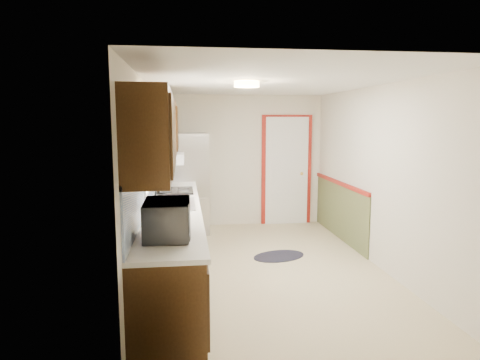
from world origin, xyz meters
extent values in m
cube|color=tan|center=(0.00, 0.00, 0.00)|extent=(3.20, 5.20, 0.12)
cube|color=white|center=(0.00, 0.00, 2.40)|extent=(3.20, 5.20, 0.12)
cube|color=beige|center=(0.00, 2.50, 1.20)|extent=(3.20, 0.10, 2.40)
cube|color=beige|center=(0.00, -2.50, 1.20)|extent=(3.20, 0.10, 2.40)
cube|color=beige|center=(-1.50, 0.00, 1.20)|extent=(0.10, 5.20, 2.40)
cube|color=beige|center=(1.50, 0.00, 1.20)|extent=(0.10, 5.20, 2.40)
cube|color=#311C0B|center=(-1.20, -0.30, 0.45)|extent=(0.60, 4.00, 0.90)
cube|color=white|center=(-1.19, -0.30, 0.92)|extent=(0.63, 4.00, 0.04)
cube|color=#5C8FE1|center=(-1.49, -0.30, 1.22)|extent=(0.02, 4.00, 0.55)
cube|color=#311C0B|center=(-1.32, -1.60, 1.83)|extent=(0.35, 1.40, 0.75)
cube|color=#311C0B|center=(-1.32, 1.10, 1.83)|extent=(0.35, 1.20, 0.75)
cube|color=white|center=(-1.49, -0.20, 1.62)|extent=(0.02, 1.00, 0.90)
cube|color=#DB4C29|center=(-1.44, -0.20, 1.97)|extent=(0.05, 1.12, 0.24)
cube|color=#B7B7BC|center=(-1.19, -0.20, 0.95)|extent=(0.52, 0.82, 0.02)
cube|color=white|center=(-1.27, 1.15, 1.38)|extent=(0.45, 0.60, 0.15)
cube|color=maroon|center=(0.85, 2.47, 1.00)|extent=(0.94, 0.05, 2.08)
cube|color=white|center=(0.85, 2.44, 1.00)|extent=(0.80, 0.04, 2.00)
cube|color=#525932|center=(1.49, 1.35, 0.45)|extent=(0.02, 2.30, 0.90)
cube|color=maroon|center=(1.48, 1.35, 0.92)|extent=(0.04, 2.30, 0.06)
cylinder|color=#FFD88C|center=(-0.30, -0.20, 2.36)|extent=(0.30, 0.30, 0.06)
imported|color=white|center=(-1.20, -1.65, 1.13)|extent=(0.32, 0.58, 0.39)
cube|color=#B7B7BC|center=(-1.02, 2.05, 0.86)|extent=(0.77, 0.73, 1.73)
cylinder|color=black|center=(-1.26, 1.67, 0.78)|extent=(0.02, 0.02, 1.21)
ellipsoid|color=black|center=(0.28, 0.51, 0.01)|extent=(0.90, 0.72, 0.01)
cube|color=black|center=(-1.19, 0.75, 0.95)|extent=(0.52, 0.62, 0.02)
camera|label=1|loc=(-1.05, -5.29, 1.94)|focal=32.00mm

